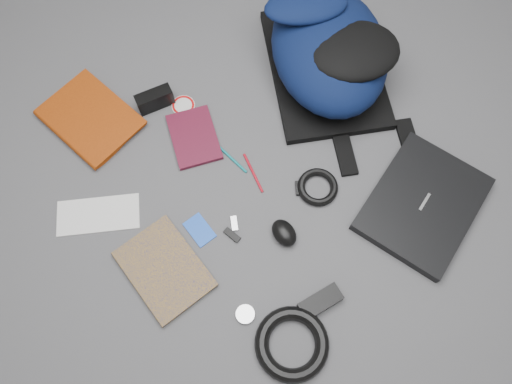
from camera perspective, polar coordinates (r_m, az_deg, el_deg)
name	(u,v)px	position (r m, az deg, el deg)	size (l,w,h in m)	color
ground	(256,194)	(1.47, 0.00, -0.29)	(4.00, 4.00, 0.00)	#4F4F51
backpack	(329,49)	(1.61, 8.34, 15.87)	(0.37, 0.54, 0.23)	black
laptop	(423,204)	(1.52, 18.52, -1.30)	(0.36, 0.28, 0.04)	black
textbook_red	(64,141)	(1.64, -21.14, 5.42)	(0.22, 0.29, 0.03)	maroon
comic_book	(136,290)	(1.42, -13.53, -10.84)	(0.19, 0.26, 0.02)	#CA950E
envelope	(98,215)	(1.52, -17.58, -2.49)	(0.24, 0.11, 0.00)	silver
dvd_case	(194,137)	(1.56, -7.10, 6.24)	(0.14, 0.19, 0.02)	#420C1C
compact_camera	(155,100)	(1.61, -11.49, 10.31)	(0.11, 0.04, 0.06)	black
sticker_disc	(183,105)	(1.62, -8.31, 9.76)	(0.07, 0.07, 0.00)	silver
pen_teal	(231,158)	(1.52, -2.90, 3.95)	(0.01, 0.01, 0.14)	#0D757C
pen_red	(253,173)	(1.50, -0.32, 2.20)	(0.01, 0.01, 0.14)	#B00D1C
id_badge	(200,230)	(1.44, -6.47, -4.33)	(0.06, 0.09, 0.00)	blue
usb_black	(232,235)	(1.43, -2.75, -4.93)	(0.02, 0.05, 0.01)	black
usb_silver	(234,223)	(1.44, -2.50, -3.61)	(0.02, 0.04, 0.01)	#B8B8BA
key_fob	(300,188)	(1.48, 5.06, 0.44)	(0.03, 0.04, 0.01)	black
mouse	(284,233)	(1.41, 3.23, -4.69)	(0.06, 0.09, 0.04)	black
headphone_left	(195,285)	(1.40, -6.99, -10.55)	(0.06, 0.06, 0.01)	#B7B7B9
headphone_right	(245,314)	(1.38, -1.24, -13.80)	(0.05, 0.05, 0.01)	#BABBBD
cable_coil	(318,187)	(1.48, 7.06, 0.57)	(0.12, 0.12, 0.02)	black
power_brick	(320,302)	(1.39, 7.36, -12.33)	(0.12, 0.05, 0.03)	black
power_cord_coil	(292,344)	(1.36, 4.12, -16.93)	(0.20, 0.20, 0.04)	black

